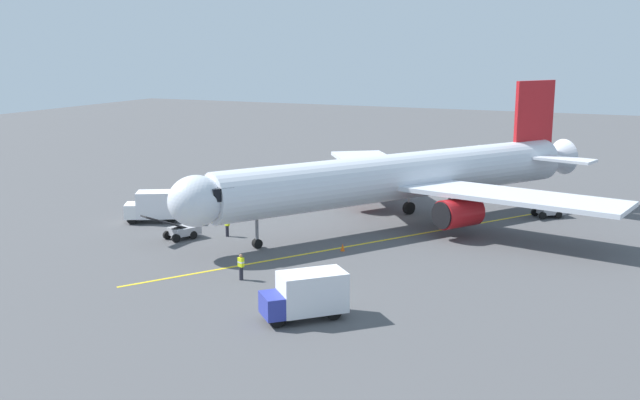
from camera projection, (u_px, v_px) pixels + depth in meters
name	position (u px, v px, depth m)	size (l,w,h in m)	color
ground_plane	(412.00, 220.00, 62.81)	(220.00, 220.00, 0.00)	#4C4C4F
apron_lead_in_line	(376.00, 242.00, 55.82)	(0.24, 40.00, 0.01)	yellow
airplane	(404.00, 177.00, 60.49)	(30.62, 35.60, 11.50)	silver
ground_crew_marshaller	(227.00, 225.00, 57.15)	(0.45, 0.35, 1.71)	#23232D
ground_crew_wing_walker	(241.00, 267.00, 46.56)	(0.46, 0.36, 1.71)	#23232D
box_truck_near_nose	(305.00, 295.00, 39.80)	(4.65, 4.61, 2.62)	#2D3899
belt_loader_portside	(181.00, 230.00, 56.48)	(2.92, 4.68, 2.32)	#9E9EA3
belt_loader_starboard_side	(548.00, 209.00, 63.63)	(4.33, 3.78, 2.32)	#9E9EA3
box_truck_rear_apron	(154.00, 206.00, 61.76)	(4.97, 3.92, 2.62)	white
safety_cone_nose_left	(343.00, 247.00, 53.26)	(0.32, 0.32, 0.55)	#F2590F
safety_cone_nose_right	(232.00, 216.00, 63.10)	(0.32, 0.32, 0.55)	#F2590F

